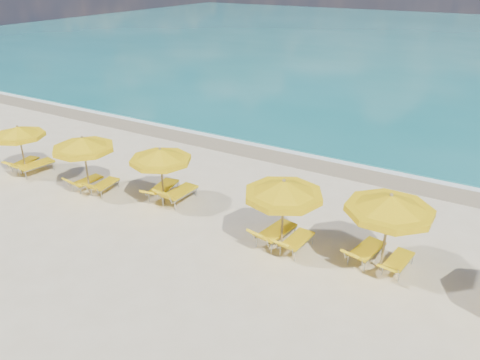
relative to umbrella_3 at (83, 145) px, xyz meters
The scene contains 20 objects.
ground_plane 6.27m from the umbrella_3, ahead, with size 120.00×120.00×0.00m, color beige.
ocean 48.79m from the umbrella_3, 83.04° to the left, with size 120.00×80.00×0.30m, color #136A6E.
wet_sand_band 9.99m from the umbrella_3, 52.82° to the left, with size 120.00×2.60×0.01m, color tan.
foam_line 10.62m from the umbrella_3, 55.47° to the left, with size 120.00×1.20×0.03m, color white.
whitecap_near 17.51m from the umbrella_3, 90.31° to the left, with size 14.00×0.36×0.05m, color white.
umbrella_2 3.92m from the umbrella_3, behind, with size 2.29×2.29×2.20m.
umbrella_3 is the anchor object (origin of this frame).
umbrella_4 3.28m from the umbrella_3, 12.98° to the left, with size 2.45×2.45×2.32m.
umbrella_5 8.46m from the umbrella_3, ahead, with size 2.72×2.72×2.51m.
umbrella_6 11.53m from the umbrella_3, ahead, with size 3.35×3.35×2.58m.
lounger_2_left 4.69m from the umbrella_3, behind, with size 0.84×1.72×0.73m.
lounger_2_right 3.96m from the umbrella_3, behind, with size 0.96×2.03×0.87m.
lounger_3_left 1.91m from the umbrella_3, 150.70° to the left, with size 0.69×1.65×0.78m.
lounger_3_right 1.95m from the umbrella_3, 36.11° to the left, with size 0.74×1.68×0.77m.
lounger_4_left 3.54m from the umbrella_3, 24.04° to the left, with size 0.97×2.06×0.78m.
lounger_4_right 4.20m from the umbrella_3, 18.35° to the left, with size 0.74×1.96×0.95m.
lounger_5_left 8.30m from the umbrella_3, ahead, with size 0.98×2.04×0.93m.
lounger_5_right 9.07m from the umbrella_3, ahead, with size 0.73×1.80×0.83m.
lounger_6_left 11.15m from the umbrella_3, ahead, with size 0.98×1.94×0.83m.
lounger_6_right 12.12m from the umbrella_3, ahead, with size 0.78×1.77×0.68m.
Camera 1 is at (7.89, -11.84, 8.35)m, focal length 35.00 mm.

